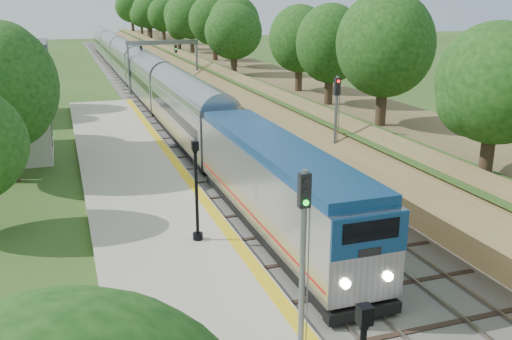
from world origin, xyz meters
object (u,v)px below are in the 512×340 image
object	(u,v)px
signal_gantry	(163,52)
signal_farside	(336,118)
lamppost_far	(197,197)
signal_platform	(303,245)
train	(137,72)

from	to	relation	value
signal_gantry	signal_farside	bearing A→B (deg)	-84.27
lamppost_far	signal_platform	size ratio (longest dim) A/B	0.78
lamppost_far	signal_platform	bearing A→B (deg)	-84.06
signal_platform	signal_farside	bearing A→B (deg)	60.47
train	signal_platform	xyz separation A→B (m)	(-2.90, -57.55, 1.79)
signal_gantry	signal_farside	world-z (taller)	signal_farside
signal_platform	signal_gantry	bearing A→B (deg)	84.23
signal_gantry	signal_farside	size ratio (longest dim) A/B	1.33
signal_platform	lamppost_far	bearing A→B (deg)	95.94
signal_farside	train	bearing A→B (deg)	98.50
signal_platform	train	bearing A→B (deg)	87.12
train	signal_farside	distance (m)	41.98
train	lamppost_far	distance (m)	48.33
signal_gantry	lamppost_far	distance (m)	44.34
signal_gantry	signal_platform	bearing A→B (deg)	-95.77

